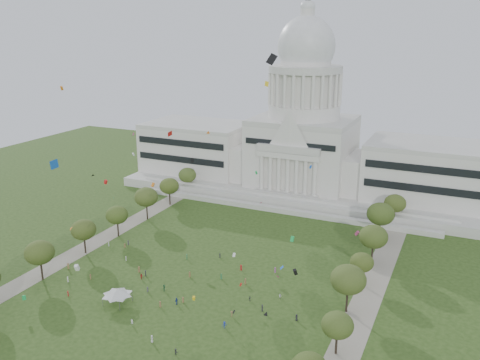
% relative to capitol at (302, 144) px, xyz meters
% --- Properties ---
extents(ground, '(400.00, 400.00, 0.00)m').
position_rel_capitol_xyz_m(ground, '(0.00, -113.59, -22.30)').
color(ground, '#294416').
rests_on(ground, ground).
extents(capitol, '(160.00, 64.50, 91.30)m').
position_rel_capitol_xyz_m(capitol, '(0.00, 0.00, 0.00)').
color(capitol, beige).
rests_on(capitol, ground).
extents(path_left, '(8.00, 160.00, 0.04)m').
position_rel_capitol_xyz_m(path_left, '(-48.00, -83.59, -22.28)').
color(path_left, gray).
rests_on(path_left, ground).
extents(path_right, '(8.00, 160.00, 0.04)m').
position_rel_capitol_xyz_m(path_right, '(48.00, -83.59, -22.28)').
color(path_right, gray).
rests_on(path_right, ground).
extents(row_tree_l_1, '(8.86, 8.86, 12.59)m').
position_rel_capitol_xyz_m(row_tree_l_1, '(-44.07, -116.55, -13.34)').
color(row_tree_l_1, black).
rests_on(row_tree_l_1, ground).
extents(row_tree_r_1, '(7.58, 7.58, 10.78)m').
position_rel_capitol_xyz_m(row_tree_r_1, '(46.22, -115.34, -14.64)').
color(row_tree_r_1, black).
rests_on(row_tree_r_1, ground).
extents(row_tree_l_2, '(8.42, 8.42, 11.97)m').
position_rel_capitol_xyz_m(row_tree_l_2, '(-45.04, -96.29, -13.79)').
color(row_tree_l_2, black).
rests_on(row_tree_l_2, ground).
extents(row_tree_r_2, '(9.55, 9.55, 13.58)m').
position_rel_capitol_xyz_m(row_tree_r_2, '(44.17, -96.15, -12.64)').
color(row_tree_r_2, black).
rests_on(row_tree_r_2, ground).
extents(row_tree_l_3, '(8.12, 8.12, 11.55)m').
position_rel_capitol_xyz_m(row_tree_l_3, '(-44.09, -79.67, -14.09)').
color(row_tree_l_3, black).
rests_on(row_tree_l_3, ground).
extents(row_tree_r_3, '(7.01, 7.01, 9.98)m').
position_rel_capitol_xyz_m(row_tree_r_3, '(44.40, -79.10, -15.21)').
color(row_tree_r_3, black).
rests_on(row_tree_r_3, ground).
extents(row_tree_l_4, '(9.29, 9.29, 13.21)m').
position_rel_capitol_xyz_m(row_tree_l_4, '(-44.08, -61.17, -12.90)').
color(row_tree_l_4, black).
rests_on(row_tree_l_4, ground).
extents(row_tree_r_4, '(9.19, 9.19, 13.06)m').
position_rel_capitol_xyz_m(row_tree_r_4, '(44.76, -63.55, -13.01)').
color(row_tree_r_4, black).
rests_on(row_tree_r_4, ground).
extents(row_tree_l_5, '(8.33, 8.33, 11.85)m').
position_rel_capitol_xyz_m(row_tree_l_5, '(-45.22, -42.58, -13.88)').
color(row_tree_l_5, black).
rests_on(row_tree_l_5, ground).
extents(row_tree_r_5, '(9.82, 9.82, 13.96)m').
position_rel_capitol_xyz_m(row_tree_r_5, '(43.49, -43.40, -12.37)').
color(row_tree_r_5, black).
rests_on(row_tree_r_5, ground).
extents(row_tree_l_6, '(8.19, 8.19, 11.64)m').
position_rel_capitol_xyz_m(row_tree_l_6, '(-46.87, -24.45, -14.02)').
color(row_tree_l_6, black).
rests_on(row_tree_l_6, ground).
extents(row_tree_r_6, '(8.42, 8.42, 11.97)m').
position_rel_capitol_xyz_m(row_tree_r_6, '(45.96, -25.46, -13.79)').
color(row_tree_r_6, black).
rests_on(row_tree_r_6, ground).
extents(event_tent, '(10.11, 10.11, 4.81)m').
position_rel_capitol_xyz_m(event_tent, '(-14.51, -118.39, -18.57)').
color(event_tent, '#4C4C4C').
rests_on(event_tent, ground).
extents(person_0, '(1.07, 0.97, 1.84)m').
position_rel_capitol_xyz_m(person_0, '(33.35, -105.84, -21.38)').
color(person_0, '#26262B').
rests_on(person_0, ground).
extents(person_2, '(0.89, 0.72, 1.59)m').
position_rel_capitol_xyz_m(person_2, '(25.58, -97.14, -21.50)').
color(person_2, silver).
rests_on(person_2, ground).
extents(person_3, '(0.93, 1.23, 1.71)m').
position_rel_capitol_xyz_m(person_3, '(17.12, -111.28, -21.44)').
color(person_3, olive).
rests_on(person_3, ground).
extents(person_4, '(0.87, 1.29, 2.01)m').
position_rel_capitol_xyz_m(person_4, '(0.54, -111.89, -21.29)').
color(person_4, navy).
rests_on(person_4, ground).
extents(person_5, '(1.56, 1.96, 1.98)m').
position_rel_capitol_xyz_m(person_5, '(-6.70, -106.97, -21.30)').
color(person_5, '#33723F').
rests_on(person_5, ground).
extents(person_6, '(1.00, 1.13, 1.94)m').
position_rel_capitol_xyz_m(person_6, '(4.39, -129.64, -21.33)').
color(person_6, silver).
rests_on(person_6, ground).
extents(person_7, '(0.78, 0.73, 1.72)m').
position_rel_capitol_xyz_m(person_7, '(-4.52, -125.48, -21.43)').
color(person_7, silver).
rests_on(person_7, ground).
extents(person_8, '(1.01, 0.89, 1.77)m').
position_rel_capitol_xyz_m(person_8, '(-16.97, -103.67, -21.41)').
color(person_8, '#B21E1E').
rests_on(person_8, ground).
extents(person_9, '(1.30, 1.32, 1.89)m').
position_rel_capitol_xyz_m(person_9, '(17.74, -116.80, -21.35)').
color(person_9, navy).
rests_on(person_9, ground).
extents(person_10, '(0.62, 0.89, 1.39)m').
position_rel_capitol_xyz_m(person_10, '(18.24, -101.75, -21.60)').
color(person_10, '#4C4C51').
rests_on(person_10, ground).
extents(person_11, '(1.52, 1.32, 1.57)m').
position_rel_capitol_xyz_m(person_11, '(12.17, -131.34, -21.51)').
color(person_11, '#4C4C51').
rests_on(person_11, ground).
extents(distant_crowd, '(65.99, 40.92, 1.93)m').
position_rel_capitol_xyz_m(distant_crowd, '(-12.01, -99.80, -21.42)').
color(distant_crowd, olive).
rests_on(distant_crowd, ground).
extents(kite_swarm, '(73.96, 94.53, 65.13)m').
position_rel_capitol_xyz_m(kite_swarm, '(4.34, -100.20, 1.34)').
color(kite_swarm, blue).
rests_on(kite_swarm, ground).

